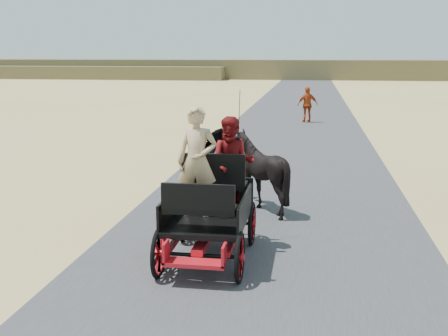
# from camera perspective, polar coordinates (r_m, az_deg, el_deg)

# --- Properties ---
(ground) EXTENTS (140.00, 140.00, 0.00)m
(ground) POSITION_cam_1_polar(r_m,az_deg,el_deg) (11.07, 4.57, -5.98)
(ground) COLOR tan
(road) EXTENTS (6.00, 140.00, 0.01)m
(road) POSITION_cam_1_polar(r_m,az_deg,el_deg) (11.07, 4.57, -5.96)
(road) COLOR #38383A
(road) RESTS_ON ground
(ridge_far) EXTENTS (140.00, 6.00, 2.40)m
(ridge_far) POSITION_cam_1_polar(r_m,az_deg,el_deg) (72.56, 8.42, 9.87)
(ridge_far) COLOR brown
(ridge_far) RESTS_ON ground
(ridge_near) EXTENTS (40.00, 4.00, 1.60)m
(ridge_near) POSITION_cam_1_polar(r_m,az_deg,el_deg) (75.15, -15.48, 9.33)
(ridge_near) COLOR brown
(ridge_near) RESTS_ON ground
(carriage) EXTENTS (1.30, 2.40, 0.72)m
(carriage) POSITION_cam_1_polar(r_m,az_deg,el_deg) (9.32, -1.53, -7.04)
(carriage) COLOR black
(carriage) RESTS_ON ground
(horse_left) EXTENTS (0.91, 2.01, 1.70)m
(horse_left) POSITION_cam_1_polar(r_m,az_deg,el_deg) (12.14, -1.54, -0.22)
(horse_left) COLOR black
(horse_left) RESTS_ON ground
(horse_right) EXTENTS (1.37, 1.54, 1.70)m
(horse_right) POSITION_cam_1_polar(r_m,az_deg,el_deg) (11.99, 3.63, -0.38)
(horse_right) COLOR black
(horse_right) RESTS_ON ground
(driver_man) EXTENTS (0.66, 0.43, 1.80)m
(driver_man) POSITION_cam_1_polar(r_m,az_deg,el_deg) (9.08, -2.76, 0.68)
(driver_man) COLOR tan
(driver_man) RESTS_ON carriage
(passenger_woman) EXTENTS (0.77, 0.60, 1.58)m
(passenger_woman) POSITION_cam_1_polar(r_m,az_deg,el_deg) (9.55, 0.85, 0.55)
(passenger_woman) COLOR #660C0F
(passenger_woman) RESTS_ON carriage
(pedestrian) EXTENTS (1.09, 0.72, 1.73)m
(pedestrian) POSITION_cam_1_polar(r_m,az_deg,el_deg) (27.58, 8.48, 6.39)
(pedestrian) COLOR #A73A13
(pedestrian) RESTS_ON ground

